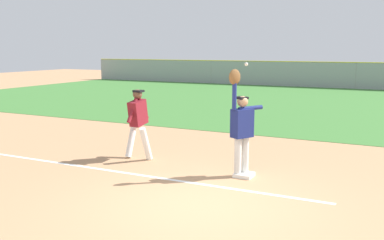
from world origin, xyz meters
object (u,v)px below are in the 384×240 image
runner (138,119)px  parked_car_blue (355,76)px  baseball (246,64)px  parked_car_red (280,74)px  first_base (244,175)px  fielder (241,125)px

runner → parked_car_blue: size_ratio=0.38×
baseball → parked_car_red: size_ratio=0.02×
first_base → fielder: bearing=-167.3°
fielder → parked_car_blue: fielder is taller
first_base → baseball: bearing=-50.0°
baseball → fielder: bearing=-170.7°
runner → parked_car_red: runner is taller
baseball → parked_car_blue: (-0.46, 26.01, -1.70)m
runner → parked_car_red: 25.56m
parked_car_blue → first_base: bearing=-84.9°
first_base → baseball: baseball is taller
first_base → runner: (-2.83, 0.28, 0.96)m
first_base → parked_car_blue: 26.02m
runner → baseball: size_ratio=23.24×
baseball → parked_car_blue: 26.07m
runner → baseball: baseball is taller
first_base → runner: 3.00m
fielder → baseball: bearing=-140.5°
fielder → parked_car_blue: size_ratio=0.50×
fielder → runner: fielder is taller
first_base → parked_car_blue: (-0.45, 26.01, 0.63)m
parked_car_red → parked_car_blue: same height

